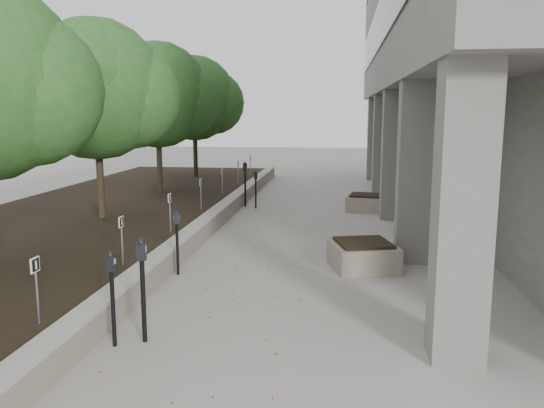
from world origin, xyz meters
The scene contains 21 objects.
ground centered at (0.00, 0.00, 0.00)m, with size 90.00×90.00×0.00m, color #A59F97.
retaining_wall centered at (-1.82, 9.00, 0.25)m, with size 0.39×26.00×0.50m, color gray, non-canonical shape.
planting_bed centered at (-5.50, 9.00, 0.20)m, with size 7.00×26.00×0.40m, color black.
crabapple_tree_3 centered at (-4.80, 8.00, 3.12)m, with size 4.60×4.00×5.44m, color #265721, non-canonical shape.
crabapple_tree_4 centered at (-4.80, 13.00, 3.12)m, with size 4.60×4.00×5.44m, color #265721, non-canonical shape.
crabapple_tree_5 centered at (-4.80, 18.00, 3.12)m, with size 4.60×4.00×5.44m, color #265721, non-canonical shape.
parking_sign_2 centered at (-2.35, 0.50, 0.88)m, with size 0.04×0.22×0.96m, color black, non-canonical shape.
parking_sign_3 centered at (-2.35, 3.50, 0.88)m, with size 0.04×0.22×0.96m, color black, non-canonical shape.
parking_sign_4 centered at (-2.35, 6.50, 0.88)m, with size 0.04×0.22×0.96m, color black, non-canonical shape.
parking_sign_5 centered at (-2.35, 9.50, 0.88)m, with size 0.04×0.22×0.96m, color black, non-canonical shape.
parking_sign_6 centered at (-2.35, 12.50, 0.88)m, with size 0.04×0.22×0.96m, color black, non-canonical shape.
parking_sign_7 centered at (-2.35, 15.50, 0.88)m, with size 0.04×0.22×0.96m, color black, non-canonical shape.
parking_sign_8 centered at (-2.35, 18.50, 0.88)m, with size 0.04×0.22×0.96m, color black, non-canonical shape.
parking_meter_1 centered at (-1.37, 0.77, 0.70)m, with size 0.14×0.10×1.41m, color black, non-canonical shape.
parking_meter_2 centered at (-1.00, 0.98, 0.78)m, with size 0.15×0.11×1.56m, color black, non-canonical shape.
parking_meter_3 centered at (-1.50, 4.29, 0.68)m, with size 0.13×0.10×1.35m, color black, non-canonical shape.
parking_meter_4 centered at (-1.12, 12.26, 0.65)m, with size 0.13×0.09×1.30m, color black, non-canonical shape.
parking_meter_5 centered at (-1.55, 12.60, 0.79)m, with size 0.16×0.11×1.59m, color black, non-canonical shape.
planter_front centered at (2.31, 5.21, 0.30)m, with size 1.30×1.30×0.60m, color gray, non-canonical shape.
planter_back centered at (2.65, 12.28, 0.28)m, with size 1.21×1.21×0.57m, color gray, non-canonical shape.
berry_scatter centered at (-0.10, 5.00, 0.01)m, with size 3.30×14.10×0.02m, color maroon, non-canonical shape.
Camera 1 is at (1.81, -6.32, 3.34)m, focal length 36.18 mm.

